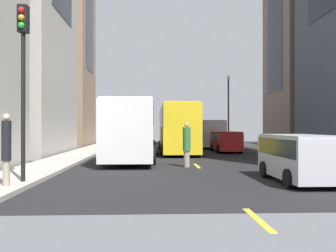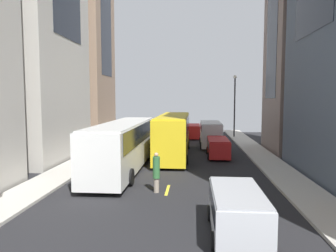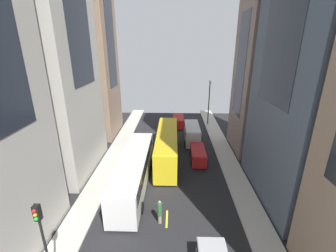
% 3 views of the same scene
% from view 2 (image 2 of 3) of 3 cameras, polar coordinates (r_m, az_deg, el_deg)
% --- Properties ---
extents(ground_plane, '(40.89, 40.89, 0.00)m').
position_cam_2_polar(ground_plane, '(27.73, 1.74, -5.42)').
color(ground_plane, black).
extents(sidewalk_west, '(2.35, 44.00, 0.15)m').
position_cam_2_polar(sidewalk_west, '(29.01, -12.81, -4.93)').
color(sidewalk_west, '#B2ADA3').
rests_on(sidewalk_west, ground).
extents(sidewalk_east, '(2.35, 44.00, 0.15)m').
position_cam_2_polar(sidewalk_east, '(28.29, 16.67, -5.26)').
color(sidewalk_east, '#B2ADA3').
rests_on(sidewalk_east, ground).
extents(lane_stripe_1, '(0.16, 2.00, 0.01)m').
position_cam_2_polar(lane_stripe_1, '(17.52, -0.10, -11.59)').
color(lane_stripe_1, yellow).
rests_on(lane_stripe_1, ground).
extents(lane_stripe_2, '(0.16, 2.00, 0.01)m').
position_cam_2_polar(lane_stripe_2, '(27.73, 1.74, -5.41)').
color(lane_stripe_2, yellow).
rests_on(lane_stripe_2, ground).
extents(lane_stripe_3, '(0.16, 2.00, 0.01)m').
position_cam_2_polar(lane_stripe_3, '(38.09, 2.57, -2.56)').
color(lane_stripe_3, yellow).
rests_on(lane_stripe_3, ground).
extents(lane_stripe_4, '(0.16, 2.00, 0.01)m').
position_cam_2_polar(lane_stripe_4, '(48.51, 3.04, -0.94)').
color(lane_stripe_4, yellow).
rests_on(lane_stripe_4, ground).
extents(building_east_2, '(6.21, 7.04, 22.43)m').
position_cam_2_polar(building_east_2, '(32.79, 23.87, 15.48)').
color(building_east_2, '#7A665B').
rests_on(building_east_2, ground).
extents(city_bus_white, '(2.80, 12.74, 3.35)m').
position_cam_2_polar(city_bus_white, '(22.13, -8.05, -2.84)').
color(city_bus_white, silver).
rests_on(city_bus_white, ground).
extents(streetcar_yellow, '(2.70, 12.25, 3.59)m').
position_cam_2_polar(streetcar_yellow, '(27.45, 1.05, -1.04)').
color(streetcar_yellow, yellow).
rests_on(streetcar_yellow, ground).
extents(delivery_van_white, '(2.25, 5.90, 2.58)m').
position_cam_2_polar(delivery_van_white, '(32.98, 7.80, -1.14)').
color(delivery_van_white, white).
rests_on(delivery_van_white, ground).
extents(car_red_0, '(1.89, 4.48, 1.61)m').
position_cam_2_polar(car_red_0, '(27.25, 9.11, -3.64)').
color(car_red_0, red).
rests_on(car_red_0, ground).
extents(car_red_1, '(1.97, 4.60, 1.73)m').
position_cam_2_polar(car_red_1, '(39.75, 4.51, -0.79)').
color(car_red_1, red).
rests_on(car_red_1, ground).
extents(car_silver_2, '(2.03, 4.11, 1.67)m').
position_cam_2_polar(car_silver_2, '(12.13, 12.49, -14.50)').
color(car_silver_2, '#B7BABF').
rests_on(car_silver_2, ground).
extents(pedestrian_walking_far, '(0.38, 0.38, 2.16)m').
position_cam_2_polar(pedestrian_walking_far, '(16.85, -2.14, -8.30)').
color(pedestrian_walking_far, gray).
rests_on(pedestrian_walking_far, ground).
extents(streetlamp_near, '(0.44, 0.44, 7.84)m').
position_cam_2_polar(streetlamp_near, '(40.85, 12.06, 4.71)').
color(streetlamp_near, black).
rests_on(streetlamp_near, ground).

